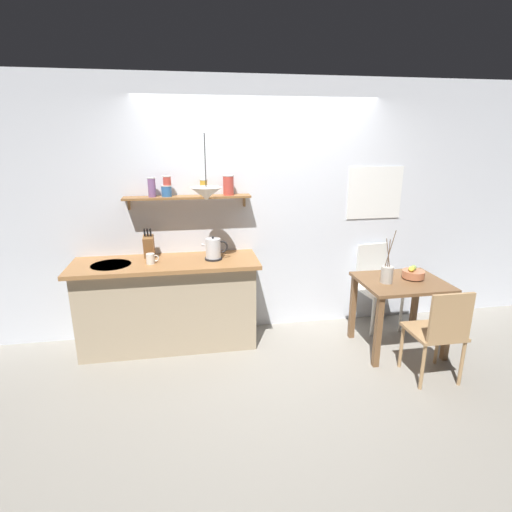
# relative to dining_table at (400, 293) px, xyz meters

# --- Properties ---
(ground_plane) EXTENTS (14.00, 14.00, 0.00)m
(ground_plane) POSITION_rel_dining_table_xyz_m (-1.30, 0.15, -0.60)
(ground_plane) COLOR gray
(back_wall) EXTENTS (6.80, 0.11, 2.70)m
(back_wall) POSITION_rel_dining_table_xyz_m (-1.10, 0.79, 0.75)
(back_wall) COLOR silver
(back_wall) RESTS_ON ground_plane
(kitchen_counter) EXTENTS (1.83, 0.63, 0.93)m
(kitchen_counter) POSITION_rel_dining_table_xyz_m (-2.30, 0.46, -0.13)
(kitchen_counter) COLOR tan
(kitchen_counter) RESTS_ON ground_plane
(wall_shelf) EXTENTS (1.26, 0.20, 0.34)m
(wall_shelf) POSITION_rel_dining_table_xyz_m (-2.03, 0.64, 0.98)
(wall_shelf) COLOR brown
(dining_table) EXTENTS (0.82, 0.69, 0.74)m
(dining_table) POSITION_rel_dining_table_xyz_m (0.00, 0.00, 0.00)
(dining_table) COLOR brown
(dining_table) RESTS_ON ground_plane
(dining_chair_near) EXTENTS (0.43, 0.42, 0.88)m
(dining_chair_near) POSITION_rel_dining_table_xyz_m (0.05, -0.60, -0.10)
(dining_chair_near) COLOR tan
(dining_chair_near) RESTS_ON ground_plane
(dining_chair_far) EXTENTS (0.48, 0.47, 0.94)m
(dining_chair_far) POSITION_rel_dining_table_xyz_m (0.02, 0.57, -0.08)
(dining_chair_far) COLOR white
(dining_chair_far) RESTS_ON ground_plane
(fruit_bowl) EXTENTS (0.22, 0.22, 0.13)m
(fruit_bowl) POSITION_rel_dining_table_xyz_m (0.13, 0.03, 0.19)
(fruit_bowl) COLOR #BC704C
(fruit_bowl) RESTS_ON dining_table
(twig_vase) EXTENTS (0.12, 0.12, 0.52)m
(twig_vase) POSITION_rel_dining_table_xyz_m (-0.18, -0.03, 0.23)
(twig_vase) COLOR #B7B2A8
(twig_vase) RESTS_ON dining_table
(electric_kettle) EXTENTS (0.26, 0.17, 0.24)m
(electric_kettle) POSITION_rel_dining_table_xyz_m (-1.82, 0.43, 0.43)
(electric_kettle) COLOR black
(electric_kettle) RESTS_ON kitchen_counter
(knife_block) EXTENTS (0.10, 0.16, 0.31)m
(knife_block) POSITION_rel_dining_table_xyz_m (-2.46, 0.61, 0.44)
(knife_block) COLOR brown
(knife_block) RESTS_ON kitchen_counter
(coffee_mug_by_sink) EXTENTS (0.12, 0.08, 0.10)m
(coffee_mug_by_sink) POSITION_rel_dining_table_xyz_m (-2.43, 0.39, 0.37)
(coffee_mug_by_sink) COLOR white
(coffee_mug_by_sink) RESTS_ON kitchen_counter
(pendant_lamp) EXTENTS (0.30, 0.30, 0.60)m
(pendant_lamp) POSITION_rel_dining_table_xyz_m (-1.88, 0.32, 1.00)
(pendant_lamp) COLOR black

